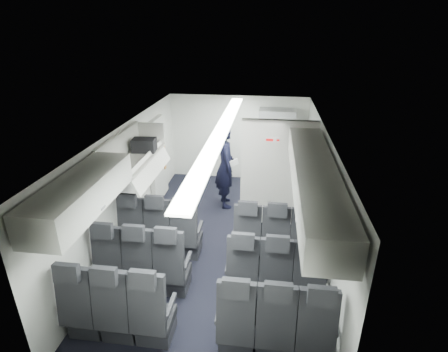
% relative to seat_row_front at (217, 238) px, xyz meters
% --- Properties ---
extents(cabin_shell, '(3.41, 6.01, 2.16)m').
position_rel_seat_row_front_xyz_m(cabin_shell, '(0.00, 0.53, 0.72)').
color(cabin_shell, black).
rests_on(cabin_shell, ground).
extents(seat_row_front, '(3.33, 0.56, 1.24)m').
position_rel_seat_row_front_xyz_m(seat_row_front, '(0.00, 0.00, 0.00)').
color(seat_row_front, black).
rests_on(seat_row_front, cabin_shell).
extents(seat_row_mid, '(3.33, 0.56, 1.24)m').
position_rel_seat_row_front_xyz_m(seat_row_mid, '(0.00, -0.90, 0.00)').
color(seat_row_mid, black).
rests_on(seat_row_mid, cabin_shell).
extents(seat_row_rear, '(3.33, 0.56, 1.24)m').
position_rel_seat_row_front_xyz_m(seat_row_rear, '(0.00, -1.80, 0.00)').
color(seat_row_rear, black).
rests_on(seat_row_rear, cabin_shell).
extents(overhead_bin_left_rear, '(0.53, 1.80, 0.40)m').
position_rel_seat_row_front_xyz_m(overhead_bin_left_rear, '(-1.40, -1.47, 1.46)').
color(overhead_bin_left_rear, silver).
rests_on(overhead_bin_left_rear, cabin_shell).
extents(overhead_bin_left_front_open, '(0.64, 1.70, 0.72)m').
position_rel_seat_row_front_xyz_m(overhead_bin_left_front_open, '(-1.44, 0.28, 1.33)').
color(overhead_bin_left_front_open, '#9E9E93').
rests_on(overhead_bin_left_front_open, cabin_shell).
extents(overhead_bin_right_rear, '(0.53, 1.80, 0.40)m').
position_rel_seat_row_front_xyz_m(overhead_bin_right_rear, '(1.40, -1.47, 1.46)').
color(overhead_bin_right_rear, silver).
rests_on(overhead_bin_right_rear, cabin_shell).
extents(overhead_bin_right_front, '(0.53, 1.70, 0.40)m').
position_rel_seat_row_front_xyz_m(overhead_bin_right_front, '(1.40, 0.28, 1.46)').
color(overhead_bin_right_front, silver).
rests_on(overhead_bin_right_front, cabin_shell).
extents(bulkhead_partition, '(1.40, 0.15, 2.13)m').
position_rel_seat_row_front_xyz_m(bulkhead_partition, '(0.98, 1.33, 0.67)').
color(bulkhead_partition, silver).
rests_on(bulkhead_partition, cabin_shell).
extents(galley_unit, '(0.85, 0.52, 1.90)m').
position_rel_seat_row_front_xyz_m(galley_unit, '(0.95, 3.25, 0.55)').
color(galley_unit, '#939399').
rests_on(galley_unit, cabin_shell).
extents(boarding_door, '(0.12, 1.27, 1.86)m').
position_rel_seat_row_front_xyz_m(boarding_door, '(-1.64, 2.09, 0.55)').
color(boarding_door, silver).
rests_on(boarding_door, cabin_shell).
extents(flight_attendant, '(0.61, 0.77, 1.83)m').
position_rel_seat_row_front_xyz_m(flight_attendant, '(-0.11, 1.98, 0.51)').
color(flight_attendant, black).
rests_on(flight_attendant, ground).
extents(carry_on_bag, '(0.42, 0.31, 0.24)m').
position_rel_seat_row_front_xyz_m(carry_on_bag, '(-1.36, 0.62, 1.38)').
color(carry_on_bag, black).
rests_on(carry_on_bag, overhead_bin_left_front_open).
extents(papers, '(0.17, 0.12, 0.13)m').
position_rel_seat_row_front_xyz_m(papers, '(0.08, 1.93, 0.63)').
color(papers, white).
rests_on(papers, flight_attendant).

